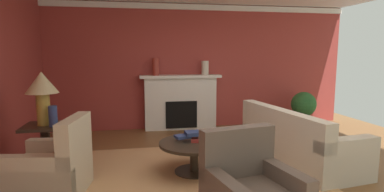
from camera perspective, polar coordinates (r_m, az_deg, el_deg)
The scene contains 17 objects.
ground_plane at distance 4.46m, azimuth 8.81°, elevation -14.56°, with size 8.53×8.53×0.00m, color brown.
wall_fireplace at distance 7.12m, azimuth 0.74°, elevation 5.47°, with size 7.16×0.12×2.80m, color #9E3833.
crown_moulding at distance 7.11m, azimuth 0.89°, elevation 16.11°, with size 7.16×0.08×0.12m, color white.
area_rug at distance 4.55m, azimuth 0.40°, elevation -13.91°, with size 3.36×2.55×0.01m, color tan.
fireplace at distance 6.93m, azimuth -2.14°, elevation -1.42°, with size 1.80×0.35×1.22m.
sofa at distance 5.19m, azimuth 18.78°, elevation -8.19°, with size 1.18×2.20×0.85m.
armchair_near_window at distance 4.15m, azimuth -24.31°, elevation -12.41°, with size 0.91×0.91×0.95m.
coffee_table at distance 4.44m, azimuth 0.41°, elevation -9.96°, with size 1.00×1.00×0.45m.
side_table at distance 4.89m, azimuth -25.43°, elevation -8.28°, with size 0.56×0.56×0.70m.
table_lamp at distance 4.73m, azimuth -26.02°, elevation 1.37°, with size 0.44×0.44×0.75m.
vase_mantel_right at distance 6.90m, azimuth 2.43°, elevation 5.23°, with size 0.16×0.16×0.31m, color beige.
vase_mantel_left at distance 6.74m, azimuth -6.76°, elevation 5.39°, with size 0.14×0.14×0.38m, color #9E3328.
vase_on_side_table at distance 4.64m, azimuth -24.34°, elevation -3.41°, with size 0.12×0.12×0.29m, color navy.
book_red_cover at distance 4.42m, azimuth 1.21°, elevation -8.17°, with size 0.20×0.15×0.05m, color maroon.
book_art_folio at distance 4.44m, azimuth -1.76°, elevation -7.50°, with size 0.21×0.17×0.04m, color navy.
book_small_novel at distance 4.44m, azimuth 0.29°, elevation -6.91°, with size 0.23×0.20×0.05m, color navy.
potted_plant at distance 7.47m, azimuth 19.94°, elevation -1.88°, with size 0.56×0.56×0.83m.
Camera 1 is at (-1.40, -3.88, 1.69)m, focal length 28.81 mm.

